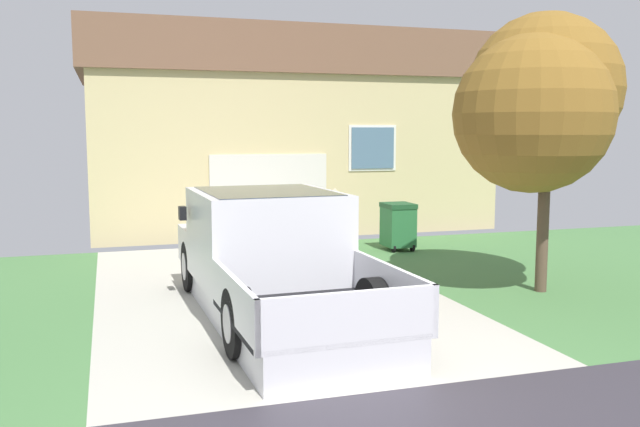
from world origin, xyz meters
TOP-DOWN VIEW (x-y plane):
  - pickup_truck at (-0.20, 3.33)m, footprint 2.22×5.51m
  - person_with_hat at (1.10, 4.24)m, footprint 0.51×0.51m
  - handbag at (0.91, 3.92)m, footprint 0.38×0.20m
  - house_with_garage at (2.30, 12.63)m, footprint 10.51×6.31m
  - neighbor_tree at (4.14, 3.29)m, footprint 2.94×2.89m
  - wheeled_trash_bin at (3.61, 7.40)m, footprint 0.60×0.72m

SIDE VIEW (x-z plane):
  - handbag at x=0.91m, z-range -0.09..0.37m
  - wheeled_trash_bin at x=3.61m, z-range 0.04..1.06m
  - pickup_truck at x=-0.20m, z-range -0.08..1.64m
  - person_with_hat at x=1.10m, z-range 0.07..1.73m
  - house_with_garage at x=2.30m, z-range 0.03..5.10m
  - neighbor_tree at x=4.14m, z-range 0.80..5.24m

